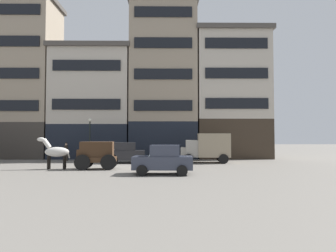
# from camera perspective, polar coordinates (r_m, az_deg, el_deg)

# --- Properties ---
(ground_plane) EXTENTS (120.00, 120.00, 0.00)m
(ground_plane) POSITION_cam_1_polar(r_m,az_deg,el_deg) (21.72, -11.45, -8.35)
(ground_plane) COLOR slate
(building_far_left) EXTENTS (7.45, 5.66, 17.64)m
(building_far_left) POSITION_cam_1_polar(r_m,az_deg,el_deg) (35.36, -27.51, 8.71)
(building_far_left) COLOR #38332D
(building_far_left) RESTS_ON ground_plane
(building_center_left) EXTENTS (8.78, 5.66, 12.16)m
(building_center_left) POSITION_cam_1_polar(r_m,az_deg,el_deg) (32.20, -15.13, 4.65)
(building_center_left) COLOR black
(building_center_left) RESTS_ON ground_plane
(building_center_right) EXTENTS (7.63, 5.66, 17.39)m
(building_center_right) POSITION_cam_1_polar(r_m,az_deg,el_deg) (31.59, -0.96, 9.53)
(building_center_right) COLOR black
(building_center_right) RESTS_ON ground_plane
(building_far_right) EXTENTS (8.21, 5.66, 14.08)m
(building_far_right) POSITION_cam_1_polar(r_m,az_deg,el_deg) (32.15, 12.75, 6.37)
(building_far_right) COLOR #33281E
(building_far_right) RESTS_ON ground_plane
(cargo_wagon) EXTENTS (3.00, 1.71, 1.98)m
(cargo_wagon) POSITION_cam_1_polar(r_m,az_deg,el_deg) (20.83, -14.48, -5.43)
(cargo_wagon) COLOR #3D2819
(cargo_wagon) RESTS_ON ground_plane
(draft_horse) EXTENTS (2.35, 0.72, 2.30)m
(draft_horse) POSITION_cam_1_polar(r_m,az_deg,el_deg) (21.71, -22.08, -4.88)
(draft_horse) COLOR beige
(draft_horse) RESTS_ON ground_plane
(delivery_truck_far) EXTENTS (4.46, 2.40, 2.62)m
(delivery_truck_far) POSITION_cam_1_polar(r_m,az_deg,el_deg) (25.30, 8.02, -4.25)
(delivery_truck_far) COLOR gray
(delivery_truck_far) RESTS_ON ground_plane
(sedan_dark) EXTENTS (3.86, 2.20, 1.83)m
(sedan_dark) POSITION_cam_1_polar(r_m,az_deg,el_deg) (24.94, -9.05, -5.45)
(sedan_dark) COLOR black
(sedan_dark) RESTS_ON ground_plane
(sedan_light) EXTENTS (3.77, 2.01, 1.83)m
(sedan_light) POSITION_cam_1_polar(r_m,az_deg,el_deg) (17.49, -0.98, -6.92)
(sedan_light) COLOR #333847
(sedan_light) RESTS_ON ground_plane
(pedestrian_officer) EXTENTS (0.49, 0.49, 1.79)m
(pedestrian_officer) POSITION_cam_1_polar(r_m,az_deg,el_deg) (28.49, -20.17, -4.79)
(pedestrian_officer) COLOR black
(pedestrian_officer) RESTS_ON ground_plane
(streetlamp_curbside) EXTENTS (0.32, 0.32, 4.12)m
(streetlamp_curbside) POSITION_cam_1_polar(r_m,az_deg,el_deg) (28.05, -15.74, -1.43)
(streetlamp_curbside) COLOR black
(streetlamp_curbside) RESTS_ON ground_plane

